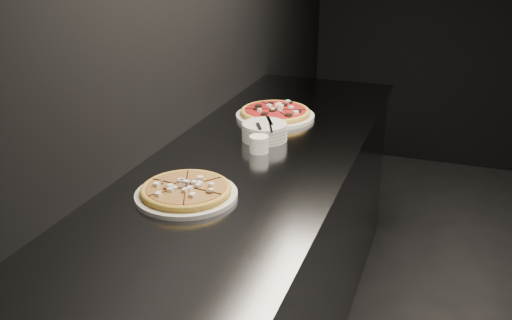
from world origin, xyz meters
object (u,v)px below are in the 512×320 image
(pizza_mushroom, at_px, (186,191))
(plate_stack, at_px, (264,131))
(cutlery, at_px, (265,124))
(ramekin, at_px, (259,144))
(pizza_tomato, at_px, (275,113))
(counter, at_px, (255,257))

(pizza_mushroom, bearing_deg, plate_stack, 83.88)
(cutlery, xyz_separation_m, ramekin, (0.02, -0.13, -0.04))
(cutlery, bearing_deg, pizza_tomato, 72.08)
(counter, relative_size, plate_stack, 13.37)
(counter, bearing_deg, pizza_tomato, 98.36)
(plate_stack, height_order, ramekin, plate_stack)
(pizza_mushroom, relative_size, ramekin, 4.47)
(pizza_tomato, height_order, cutlery, cutlery)
(cutlery, bearing_deg, counter, -112.80)
(pizza_mushroom, height_order, cutlery, cutlery)
(pizza_mushroom, xyz_separation_m, cutlery, (0.07, 0.58, 0.05))
(pizza_mushroom, height_order, plate_stack, plate_stack)
(plate_stack, bearing_deg, ramekin, -79.54)
(counter, xyz_separation_m, ramekin, (0.00, 0.03, 0.49))
(pizza_mushroom, relative_size, pizza_tomato, 0.85)
(ramekin, bearing_deg, pizza_mushroom, -101.21)
(pizza_mushroom, distance_m, cutlery, 0.59)
(cutlery, bearing_deg, pizza_mushroom, -124.92)
(counter, relative_size, cutlery, 12.71)
(pizza_mushroom, height_order, ramekin, ramekin)
(ramekin, bearing_deg, counter, -99.62)
(counter, bearing_deg, pizza_mushroom, -101.32)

